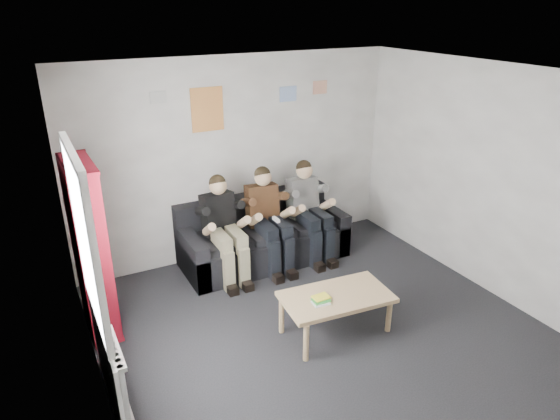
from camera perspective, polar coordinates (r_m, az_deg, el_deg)
name	(u,v)px	position (r m, az deg, el deg)	size (l,w,h in m)	color
room_shell	(345,228)	(4.68, 7.39, -2.11)	(5.00, 5.00, 5.00)	black
sofa	(263,238)	(6.82, -1.98, -3.27)	(2.22, 0.91, 0.86)	black
bookshelf	(91,248)	(5.54, -20.77, -4.12)	(0.28, 0.85, 1.88)	maroon
coffee_table	(336,300)	(5.36, 6.44, -10.13)	(1.14, 0.63, 0.46)	tan
game_cases	(321,300)	(5.20, 4.70, -10.21)	(0.21, 0.18, 0.04)	white
person_left	(225,229)	(6.28, -6.32, -2.22)	(0.40, 0.86, 1.33)	black
person_middle	(269,220)	(6.50, -1.25, -1.12)	(0.41, 0.87, 1.34)	#502D1A
person_right	(310,211)	(6.78, 3.44, -0.14)	(0.41, 0.87, 1.34)	silver
radiator	(117,375)	(4.71, -18.09, -17.46)	(0.10, 0.64, 0.60)	silver
window	(97,310)	(4.31, -20.17, -10.72)	(0.05, 1.30, 2.36)	white
poster_large	(207,109)	(6.42, -8.31, 11.30)	(0.42, 0.01, 0.55)	gold
poster_blue	(288,94)	(6.86, 0.93, 13.13)	(0.25, 0.01, 0.20)	#468DF0
poster_pink	(320,87)	(7.10, 4.58, 13.80)	(0.22, 0.01, 0.18)	#D843AF
poster_sign	(158,97)	(6.21, -13.75, 12.40)	(0.20, 0.01, 0.14)	silver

